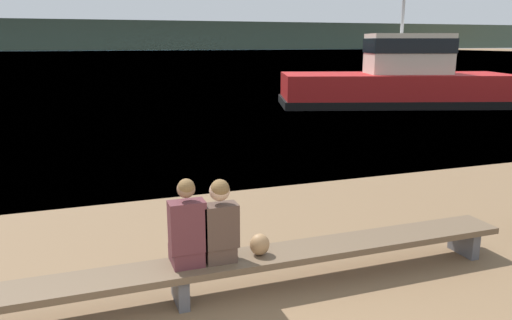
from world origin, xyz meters
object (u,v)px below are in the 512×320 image
at_px(shopping_bag, 260,244).
at_px(person_right, 219,225).
at_px(tugboat_red, 398,83).
at_px(bench_main, 179,273).
at_px(person_left, 187,229).

bearing_deg(shopping_bag, person_right, 179.57).
bearing_deg(person_right, tugboat_red, 49.01).
relative_size(bench_main, person_left, 8.42).
distance_m(person_left, person_right, 0.36).
distance_m(person_right, tugboat_red, 18.36).
height_order(person_left, shopping_bag, person_left).
relative_size(shopping_bag, tugboat_red, 0.02).
height_order(shopping_bag, tugboat_red, tugboat_red).
bearing_deg(person_left, shopping_bag, -0.31).
bearing_deg(tugboat_red, bench_main, 155.62).
xyz_separation_m(bench_main, person_right, (0.46, 0.01, 0.49)).
bearing_deg(person_left, tugboat_red, 48.18).
xyz_separation_m(shopping_bag, tugboat_red, (11.58, 13.86, 0.43)).
height_order(bench_main, shopping_bag, shopping_bag).
bearing_deg(bench_main, person_left, 4.05).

